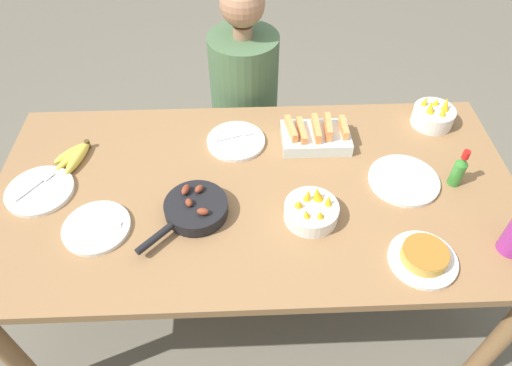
{
  "coord_description": "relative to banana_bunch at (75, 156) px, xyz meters",
  "views": [
    {
      "loc": [
        -0.04,
        -1.09,
        1.97
      ],
      "look_at": [
        0.0,
        0.0,
        0.78
      ],
      "focal_mm": 32.0,
      "sensor_mm": 36.0,
      "label": 1
    }
  ],
  "objects": [
    {
      "name": "empty_plate_near_front",
      "position": [
        1.22,
        -0.17,
        -0.01
      ],
      "size": [
        0.25,
        0.25,
        0.02
      ],
      "color": "silver",
      "rests_on": "dining_table"
    },
    {
      "name": "skillet",
      "position": [
        0.47,
        -0.29,
        0.01
      ],
      "size": [
        0.29,
        0.3,
        0.08
      ],
      "rotation": [
        0.0,
        0.0,
        3.94
      ],
      "color": "black",
      "rests_on": "dining_table"
    },
    {
      "name": "frittata_plate_center",
      "position": [
        1.19,
        -0.51,
        0.0
      ],
      "size": [
        0.21,
        0.21,
        0.05
      ],
      "color": "silver",
      "rests_on": "dining_table"
    },
    {
      "name": "banana_bunch",
      "position": [
        0.0,
        0.0,
        0.0
      ],
      "size": [
        0.14,
        0.18,
        0.04
      ],
      "color": "gold",
      "rests_on": "dining_table"
    },
    {
      "name": "ground_plane",
      "position": [
        0.68,
        -0.18,
        -0.77
      ],
      "size": [
        14.0,
        14.0,
        0.0
      ],
      "primitive_type": "plane",
      "color": "#666051"
    },
    {
      "name": "melon_tray",
      "position": [
        0.92,
        0.06,
        0.02
      ],
      "size": [
        0.26,
        0.17,
        0.1
      ],
      "color": "silver",
      "rests_on": "dining_table"
    },
    {
      "name": "fruit_bowl_citrus",
      "position": [
        1.42,
        0.16,
        0.02
      ],
      "size": [
        0.17,
        0.17,
        0.13
      ],
      "color": "silver",
      "rests_on": "dining_table"
    },
    {
      "name": "hot_sauce_bottle",
      "position": [
        1.4,
        -0.18,
        0.05
      ],
      "size": [
        0.04,
        0.04,
        0.16
      ],
      "color": "#337F2D",
      "rests_on": "dining_table"
    },
    {
      "name": "fruit_bowl_mango",
      "position": [
        0.86,
        -0.32,
        0.02
      ],
      "size": [
        0.18,
        0.18,
        0.11
      ],
      "color": "silver",
      "rests_on": "dining_table"
    },
    {
      "name": "empty_plate_far_right",
      "position": [
        -0.09,
        -0.17,
        -0.01
      ],
      "size": [
        0.24,
        0.24,
        0.02
      ],
      "color": "silver",
      "rests_on": "dining_table"
    },
    {
      "name": "person_figure",
      "position": [
        0.65,
        0.49,
        -0.27
      ],
      "size": [
        0.34,
        0.34,
        1.21
      ],
      "color": "black",
      "rests_on": "ground_plane"
    },
    {
      "name": "empty_plate_far_left",
      "position": [
        0.15,
        -0.34,
        -0.01
      ],
      "size": [
        0.22,
        0.22,
        0.02
      ],
      "color": "silver",
      "rests_on": "dining_table"
    },
    {
      "name": "empty_plate_mid_edge",
      "position": [
        0.61,
        0.07,
        -0.01
      ],
      "size": [
        0.23,
        0.23,
        0.02
      ],
      "color": "silver",
      "rests_on": "dining_table"
    },
    {
      "name": "dining_table",
      "position": [
        0.68,
        -0.18,
        -0.1
      ],
      "size": [
        1.89,
        0.94,
        0.75
      ],
      "color": "olive",
      "rests_on": "ground_plane"
    }
  ]
}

